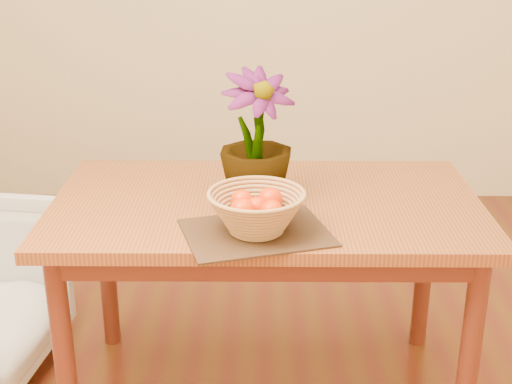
{
  "coord_description": "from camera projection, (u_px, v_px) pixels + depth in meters",
  "views": [
    {
      "loc": [
        -0.02,
        -1.87,
        1.62
      ],
      "look_at": [
        -0.03,
        0.11,
        0.85
      ],
      "focal_mm": 50.0,
      "sensor_mm": 36.0,
      "label": 1
    }
  ],
  "objects": [
    {
      "name": "wicker_basket",
      "position": [
        256.0,
        214.0,
        2.06
      ],
      "size": [
        0.29,
        0.29,
        0.12
      ],
      "color": "tan",
      "rests_on": "placemat"
    },
    {
      "name": "orange_pile",
      "position": [
        256.0,
        206.0,
        2.05
      ],
      "size": [
        0.15,
        0.16,
        0.07
      ],
      "rotation": [
        0.0,
        0.0,
        0.22
      ],
      "color": "red",
      "rests_on": "wicker_basket"
    },
    {
      "name": "potted_plant",
      "position": [
        256.0,
        138.0,
        2.25
      ],
      "size": [
        0.32,
        0.32,
        0.43
      ],
      "primitive_type": "imported",
      "rotation": [
        0.0,
        0.0,
        0.45
      ],
      "color": "#194513",
      "rests_on": "table"
    },
    {
      "name": "placemat",
      "position": [
        256.0,
        233.0,
        2.08
      ],
      "size": [
        0.48,
        0.41,
        0.01
      ],
      "primitive_type": "cube",
      "rotation": [
        0.0,
        0.0,
        0.29
      ],
      "color": "#3A2215",
      "rests_on": "table"
    },
    {
      "name": "table",
      "position": [
        266.0,
        224.0,
        2.37
      ],
      "size": [
        1.4,
        0.8,
        0.75
      ],
      "color": "brown",
      "rests_on": "floor"
    }
  ]
}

